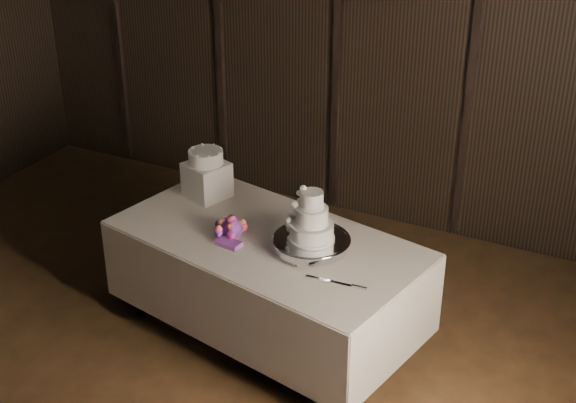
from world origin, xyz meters
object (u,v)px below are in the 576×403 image
Objects in this scene: cake_stand at (311,245)px; box_pedestal at (207,180)px; bouquet at (231,227)px; small_cake at (206,157)px; display_table at (268,283)px; wedding_cake at (307,221)px.

box_pedestal reaches higher than cake_stand.
bouquet is 1.53× the size of small_cake.
display_table is 5.93× the size of bouquet.
box_pedestal is at bearing 0.00° from small_cake.
wedding_cake is at bearing -21.12° from box_pedestal.
wedding_cake is 1.02m from small_cake.
display_table is at bearing 174.67° from cake_stand.
wedding_cake is (0.30, -0.04, 0.56)m from display_table.
bouquet is 0.59m from box_pedestal.
bouquet reaches higher than cake_stand.
display_table is 8.30× the size of box_pedestal.
box_pedestal is at bearing 136.95° from bouquet.
small_cake reaches higher than box_pedestal.
cake_stand is 1.33× the size of bouquet.
box_pedestal is (-0.43, 0.40, 0.07)m from bouquet.
display_table is 4.46× the size of cake_stand.
wedding_cake is 0.88× the size of bouquet.
small_cake is (-0.64, 0.32, 0.64)m from display_table.
box_pedestal is at bearing 160.05° from cake_stand.
bouquet is (-0.21, -0.08, 0.40)m from display_table.
display_table is at bearing 20.12° from bouquet.
box_pedestal is 0.17m from small_cake.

